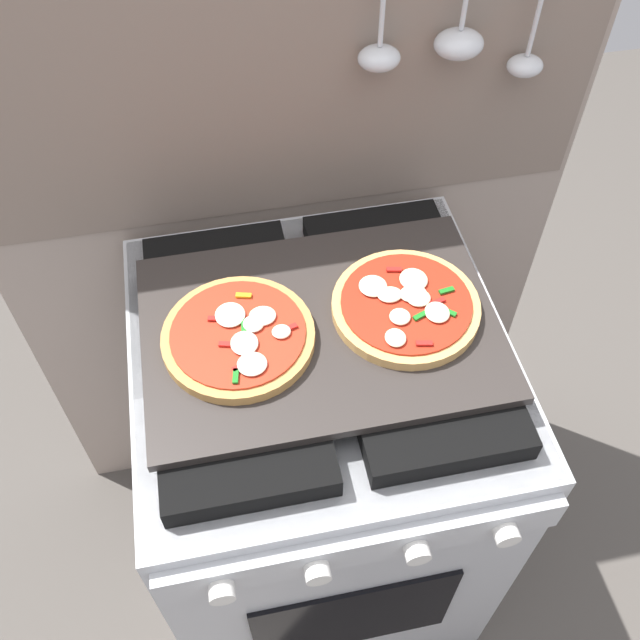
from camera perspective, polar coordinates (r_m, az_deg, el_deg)
The scene contains 6 objects.
ground_plane at distance 1.89m, azimuth -0.00°, elevation -17.86°, with size 4.00×4.00×0.00m, color #4C4742.
kitchen_backsplash at distance 1.40m, azimuth -2.62°, elevation 6.98°, with size 1.10×0.09×1.55m.
stove at distance 1.47m, azimuth 0.01°, elevation -11.69°, with size 0.60×0.64×0.90m.
baking_tray at distance 1.09m, azimuth -0.00°, elevation -0.59°, with size 0.54×0.38×0.02m, color #2D2826.
pizza_left at distance 1.06m, azimuth -6.50°, elevation -1.30°, with size 0.23×0.23×0.03m.
pizza_right at distance 1.10m, azimuth 6.84°, elevation 1.32°, with size 0.23×0.23×0.03m.
Camera 1 is at (-0.13, -0.66, 1.76)m, focal length 39.89 mm.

